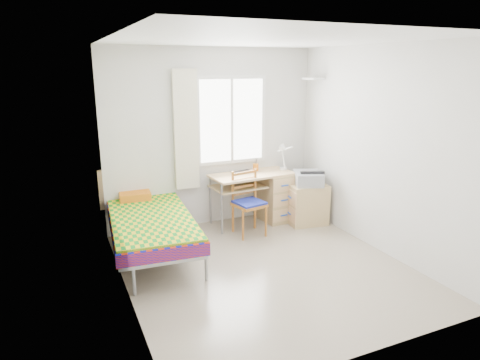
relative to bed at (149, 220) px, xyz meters
name	(u,v)px	position (x,y,z in m)	size (l,w,h in m)	color
floor	(265,268)	(1.15, -1.01, -0.44)	(3.50, 3.50, 0.00)	#BCAD93
ceiling	(269,39)	(1.15, -1.01, 2.16)	(3.50, 3.50, 0.00)	white
wall_back	(212,138)	(1.15, 0.74, 0.86)	(3.20, 3.20, 0.00)	silver
wall_left	(121,176)	(-0.45, -1.01, 0.86)	(3.50, 3.50, 0.00)	silver
wall_right	(379,150)	(2.75, -1.01, 0.86)	(3.50, 3.50, 0.00)	silver
window	(232,120)	(1.45, 0.72, 1.11)	(1.10, 0.04, 1.30)	white
curtain	(186,130)	(0.73, 0.67, 1.01)	(0.35, 0.05, 1.70)	white
floating_shelf	(313,79)	(2.64, 0.39, 1.71)	(0.20, 0.32, 0.03)	white
bed	(149,220)	(0.00, 0.00, 0.00)	(1.15, 2.18, 0.91)	#94989C
desk	(271,194)	(1.98, 0.43, -0.02)	(1.28, 0.67, 0.78)	tan
chair	(248,199)	(1.43, 0.08, 0.07)	(0.46, 0.46, 0.91)	#A86520
cabinet	(306,203)	(2.41, 0.11, -0.13)	(0.63, 0.57, 0.61)	tan
printer	(308,178)	(2.42, 0.09, 0.27)	(0.53, 0.57, 0.20)	#919598
laptop	(244,173)	(1.55, 0.49, 0.35)	(0.34, 0.22, 0.03)	black
pen_cup	(256,167)	(1.79, 0.58, 0.39)	(0.09, 0.09, 0.11)	orange
task_lamp	(284,154)	(2.14, 0.35, 0.61)	(0.24, 0.33, 0.45)	white
book	(241,187)	(1.49, 0.45, 0.15)	(0.16, 0.21, 0.02)	gray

